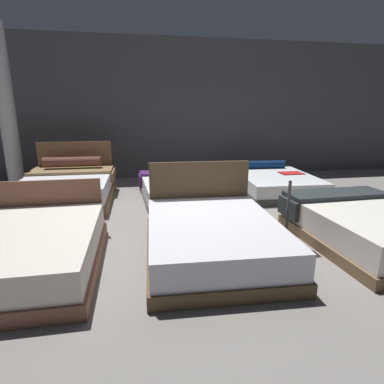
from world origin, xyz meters
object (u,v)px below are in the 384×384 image
at_px(bed_1, 212,236).
at_px(bed_3, 68,188).
at_px(bed_2, 367,226).
at_px(support_pillar, 6,110).
at_px(bed_0, 26,250).
at_px(price_sign, 287,218).
at_px(bed_5, 275,183).
at_px(bed_4, 180,188).

distance_m(bed_1, bed_3, 3.55).
bearing_deg(bed_2, support_pillar, 142.17).
xyz_separation_m(bed_1, bed_2, (2.10, -0.07, 0.01)).
xyz_separation_m(bed_2, support_pillar, (-5.67, 4.14, 1.51)).
height_order(bed_2, bed_3, bed_3).
bearing_deg(support_pillar, bed_2, -36.12).
relative_size(bed_0, support_pillar, 0.59).
distance_m(bed_2, price_sign, 1.09).
height_order(bed_2, bed_5, bed_5).
distance_m(bed_0, support_pillar, 4.59).
bearing_deg(bed_3, bed_4, -0.49).
bearing_deg(price_sign, support_pillar, 138.94).
distance_m(bed_1, bed_5, 3.41).
bearing_deg(price_sign, bed_1, -176.06).
bearing_deg(price_sign, bed_0, -178.47).
relative_size(bed_0, bed_1, 0.95).
bearing_deg(price_sign, bed_2, -7.21).
height_order(bed_1, bed_2, bed_1).
height_order(bed_0, price_sign, price_sign).
relative_size(bed_1, bed_3, 1.00).
xyz_separation_m(bed_2, bed_3, (-4.31, 2.84, 0.03)).
distance_m(bed_1, price_sign, 1.03).
bearing_deg(bed_5, bed_2, -86.31).
bearing_deg(bed_5, bed_1, -124.30).
bearing_deg(bed_4, bed_0, -130.73).
bearing_deg(bed_1, support_pillar, 133.96).
bearing_deg(bed_5, bed_4, -177.43).
xyz_separation_m(bed_3, bed_5, (4.30, -0.08, -0.08)).
relative_size(bed_4, support_pillar, 0.58).
height_order(bed_1, bed_4, bed_1).
relative_size(bed_2, bed_3, 0.95).
relative_size(bed_4, bed_5, 0.96).
height_order(bed_2, support_pillar, support_pillar).
bearing_deg(bed_4, bed_3, 175.73).
xyz_separation_m(bed_1, support_pillar, (-3.58, 4.07, 1.52)).
height_order(bed_2, bed_4, bed_2).
bearing_deg(bed_0, bed_2, -0.84).
bearing_deg(bed_4, support_pillar, 156.27).
xyz_separation_m(bed_0, price_sign, (3.15, 0.08, 0.14)).
height_order(bed_4, support_pillar, support_pillar).
height_order(bed_0, bed_4, bed_0).
bearing_deg(price_sign, bed_5, 67.95).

